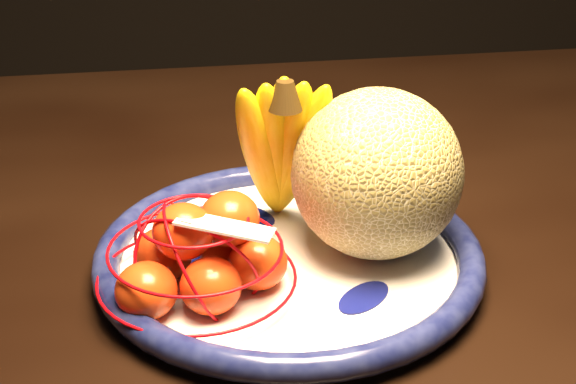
{
  "coord_description": "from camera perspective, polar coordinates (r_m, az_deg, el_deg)",
  "views": [
    {
      "loc": [
        -0.01,
        -0.68,
        1.21
      ],
      "look_at": [
        0.04,
        -0.04,
        0.88
      ],
      "focal_mm": 55.0,
      "sensor_mm": 36.0,
      "label": 1
    }
  ],
  "objects": [
    {
      "name": "dining_table",
      "position": [
        0.84,
        1.58,
        -8.12
      ],
      "size": [
        1.69,
        1.1,
        0.81
      ],
      "rotation": [
        0.0,
        0.0,
        0.08
      ],
      "color": "black",
      "rests_on": "ground"
    },
    {
      "name": "fruit_bowl",
      "position": [
        0.74,
        0.05,
        -4.3
      ],
      "size": [
        0.32,
        0.32,
        0.03
      ],
      "rotation": [
        0.0,
        0.0,
        0.2
      ],
      "color": "white",
      "rests_on": "dining_table"
    },
    {
      "name": "cantaloupe",
      "position": [
        0.72,
        5.76,
        1.19
      ],
      "size": [
        0.14,
        0.14,
        0.14
      ],
      "primitive_type": "sphere",
      "color": "olive",
      "rests_on": "fruit_bowl"
    },
    {
      "name": "banana_bunch",
      "position": [
        0.75,
        -0.47,
        3.17
      ],
      "size": [
        0.11,
        0.1,
        0.16
      ],
      "rotation": [
        0.0,
        0.0,
        0.06
      ],
      "color": "yellow",
      "rests_on": "fruit_bowl"
    },
    {
      "name": "mandarin_bag",
      "position": [
        0.69,
        -5.65,
        -4.14
      ],
      "size": [
        0.19,
        0.19,
        0.1
      ],
      "rotation": [
        0.0,
        0.0,
        0.25
      ],
      "color": "#FF3A16",
      "rests_on": "fruit_bowl"
    },
    {
      "name": "price_tag",
      "position": [
        0.65,
        -4.1,
        -2.24
      ],
      "size": [
        0.08,
        0.05,
        0.01
      ],
      "primitive_type": "cube",
      "rotation": [
        -0.14,
        0.1,
        -0.28
      ],
      "color": "white",
      "rests_on": "mandarin_bag"
    }
  ]
}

